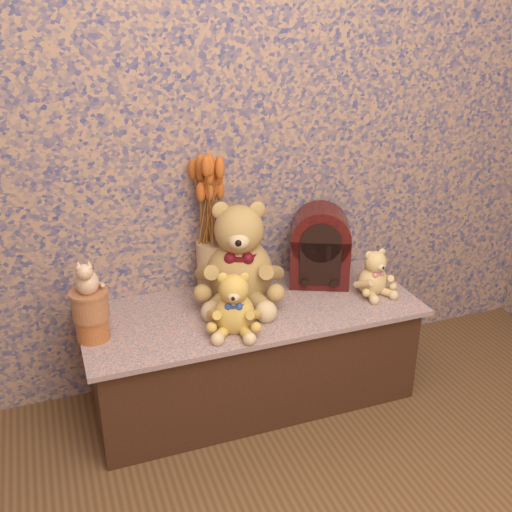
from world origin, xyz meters
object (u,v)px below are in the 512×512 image
(cathedral_radio, at_px, (320,245))
(teddy_small, at_px, (373,270))
(cat_figurine, at_px, (86,275))
(teddy_medium, at_px, (234,299))
(biscuit_tin_lower, at_px, (93,328))
(teddy_large, at_px, (239,247))
(ceramic_vase, at_px, (213,267))

(cathedral_radio, bearing_deg, teddy_small, -21.44)
(cat_figurine, bearing_deg, cathedral_radio, 18.10)
(teddy_medium, xyz_separation_m, cat_figurine, (-0.49, 0.11, 0.13))
(teddy_medium, distance_m, biscuit_tin_lower, 0.51)
(teddy_large, xyz_separation_m, teddy_small, (0.52, -0.14, -0.12))
(teddy_medium, bearing_deg, ceramic_vase, 107.21)
(ceramic_vase, bearing_deg, cathedral_radio, -7.96)
(cathedral_radio, xyz_separation_m, cat_figurine, (-0.94, -0.14, 0.08))
(teddy_medium, height_order, cat_figurine, cat_figurine)
(teddy_large, bearing_deg, teddy_small, 4.49)
(ceramic_vase, bearing_deg, cat_figurine, -158.61)
(teddy_small, xyz_separation_m, ceramic_vase, (-0.60, 0.23, 0.01))
(teddy_small, xyz_separation_m, cathedral_radio, (-0.16, 0.16, 0.06))
(biscuit_tin_lower, bearing_deg, teddy_small, -1.46)
(teddy_large, relative_size, cathedral_radio, 1.31)
(cathedral_radio, xyz_separation_m, biscuit_tin_lower, (-0.94, -0.14, -0.13))
(cat_figurine, bearing_deg, teddy_large, 20.83)
(teddy_large, height_order, ceramic_vase, teddy_large)
(teddy_small, bearing_deg, cathedral_radio, 128.77)
(teddy_large, height_order, teddy_medium, teddy_large)
(teddy_small, distance_m, cat_figurine, 1.12)
(teddy_large, xyz_separation_m, ceramic_vase, (-0.08, 0.08, -0.11))
(teddy_small, relative_size, cathedral_radio, 0.61)
(biscuit_tin_lower, distance_m, cat_figurine, 0.21)
(cathedral_radio, distance_m, cat_figurine, 0.96)
(teddy_large, relative_size, teddy_medium, 1.78)
(teddy_large, distance_m, cat_figurine, 0.60)
(ceramic_vase, height_order, biscuit_tin_lower, ceramic_vase)
(teddy_large, height_order, cathedral_radio, teddy_large)
(cathedral_radio, bearing_deg, teddy_large, -152.18)
(teddy_small, height_order, ceramic_vase, ceramic_vase)
(ceramic_vase, relative_size, cat_figurine, 1.67)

